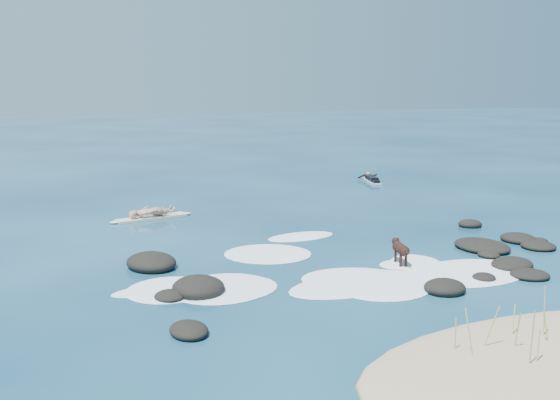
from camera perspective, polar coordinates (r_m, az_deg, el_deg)
name	(u,v)px	position (r m, az deg, el deg)	size (l,w,h in m)	color
ground	(368,249)	(19.19, 8.05, -4.49)	(160.00, 160.00, 0.00)	#0A2642
dune_grass	(559,329)	(12.71, 24.15, -10.69)	(4.10, 1.82, 1.17)	#A7B055
reef_rocks	(452,262)	(17.96, 15.47, -5.50)	(15.22, 7.35, 0.54)	black
breaking_foam	(320,276)	(16.48, 3.66, -6.94)	(11.06, 7.23, 0.12)	white
standing_surfer_rig	(151,200)	(23.45, -11.72, -0.01)	(3.15, 1.09, 1.80)	beige
paddling_surfer_rig	(372,179)	(31.91, 8.37, 1.90)	(1.14, 2.31, 0.40)	silver
dog	(400,249)	(17.56, 10.93, -4.38)	(0.43, 1.16, 0.74)	black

